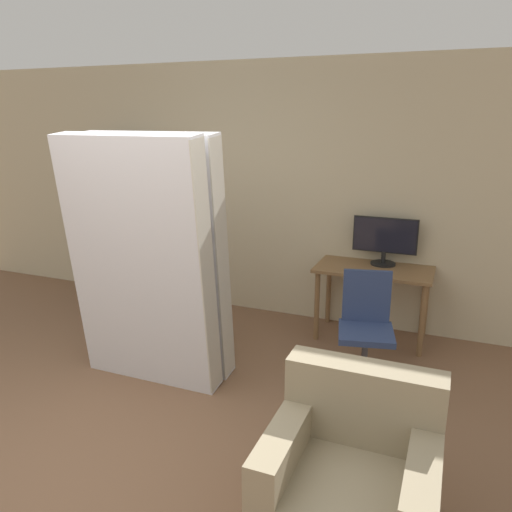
% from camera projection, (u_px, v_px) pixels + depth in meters
% --- Properties ---
extents(ground_plane, '(16.00, 16.00, 0.00)m').
position_uv_depth(ground_plane, '(66.00, 485.00, 3.00)').
color(ground_plane, brown).
extents(wall_back, '(8.00, 0.06, 2.70)m').
position_uv_depth(wall_back, '(258.00, 192.00, 5.41)').
color(wall_back, '#C6B793').
rests_on(wall_back, ground).
extents(desk, '(1.10, 0.59, 0.73)m').
position_uv_depth(desk, '(373.00, 279.00, 4.83)').
color(desk, brown).
rests_on(desk, ground).
extents(monitor, '(0.62, 0.24, 0.47)m').
position_uv_depth(monitor, '(385.00, 239.00, 4.85)').
color(monitor, black).
rests_on(monitor, desk).
extents(office_chair, '(0.53, 0.53, 0.91)m').
position_uv_depth(office_chair, '(365.00, 338.00, 4.13)').
color(office_chair, '#4C4C51').
rests_on(office_chair, ground).
extents(bookshelf, '(0.75, 0.31, 1.84)m').
position_uv_depth(bookshelf, '(122.00, 224.00, 6.02)').
color(bookshelf, black).
rests_on(bookshelf, ground).
extents(mattress_near, '(1.20, 0.41, 2.03)m').
position_uv_depth(mattress_near, '(141.00, 265.00, 3.89)').
color(mattress_near, silver).
rests_on(mattress_near, ground).
extents(mattress_far, '(1.20, 0.39, 2.03)m').
position_uv_depth(mattress_far, '(159.00, 257.00, 4.13)').
color(mattress_far, silver).
rests_on(mattress_far, ground).
extents(armchair, '(0.85, 0.80, 0.85)m').
position_uv_depth(armchair, '(352.00, 478.00, 2.60)').
color(armchair, gray).
rests_on(armchair, ground).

